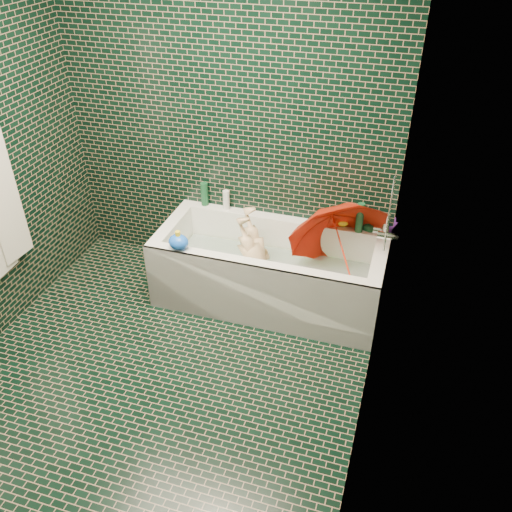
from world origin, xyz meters
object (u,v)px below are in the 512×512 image
(bathtub, at_px, (269,277))
(bath_toy, at_px, (178,242))
(child, at_px, (258,265))
(umbrella, at_px, (342,248))
(rubber_duck, at_px, (344,221))

(bathtub, height_order, bath_toy, bath_toy)
(child, bearing_deg, umbrella, 97.83)
(umbrella, height_order, bath_toy, umbrella)
(child, height_order, bath_toy, bath_toy)
(child, xyz_separation_m, bath_toy, (-0.50, -0.30, 0.30))
(umbrella, distance_m, bath_toy, 1.17)
(bathtub, xyz_separation_m, child, (-0.08, -0.01, 0.10))
(umbrella, xyz_separation_m, bath_toy, (-1.11, -0.36, 0.06))
(child, relative_size, rubber_duck, 7.14)
(bathtub, xyz_separation_m, umbrella, (0.53, 0.05, 0.34))
(rubber_duck, bearing_deg, umbrella, -90.34)
(bathtub, relative_size, umbrella, 2.35)
(rubber_duck, xyz_separation_m, bath_toy, (-1.07, -0.67, 0.02))
(child, bearing_deg, rubber_duck, 125.63)
(umbrella, relative_size, rubber_duck, 5.82)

